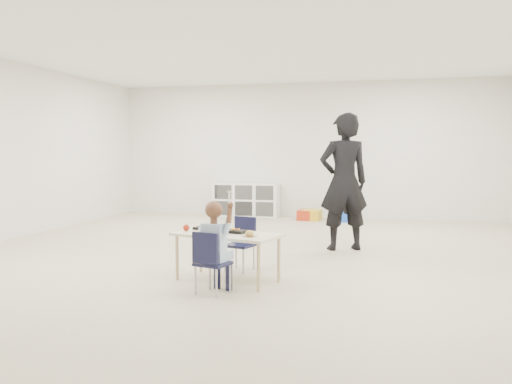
% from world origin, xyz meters
% --- Properties ---
extents(room, '(9.00, 9.02, 2.80)m').
position_xyz_m(room, '(0.00, 0.00, 1.40)').
color(room, beige).
rests_on(room, ground).
extents(table, '(1.23, 0.83, 0.51)m').
position_xyz_m(table, '(0.14, -1.32, 0.26)').
color(table, '#EFE7BF').
rests_on(table, ground).
extents(chair_near, '(0.36, 0.35, 0.62)m').
position_xyz_m(chair_near, '(0.16, -1.84, 0.31)').
color(chair_near, black).
rests_on(chair_near, ground).
extents(chair_far, '(0.36, 0.35, 0.62)m').
position_xyz_m(chair_far, '(0.12, -0.79, 0.31)').
color(chair_far, black).
rests_on(chair_far, ground).
extents(child, '(0.50, 0.50, 0.97)m').
position_xyz_m(child, '(0.16, -1.84, 0.49)').
color(child, '#A2BBDB').
rests_on(child, chair_near).
extents(lunch_tray_near, '(0.25, 0.21, 0.03)m').
position_xyz_m(lunch_tray_near, '(0.22, -1.26, 0.53)').
color(lunch_tray_near, black).
rests_on(lunch_tray_near, table).
extents(lunch_tray_far, '(0.25, 0.21, 0.03)m').
position_xyz_m(lunch_tray_far, '(-0.19, -1.12, 0.53)').
color(lunch_tray_far, black).
rests_on(lunch_tray_far, table).
extents(milk_carton, '(0.09, 0.09, 0.10)m').
position_xyz_m(milk_carton, '(0.13, -1.45, 0.56)').
color(milk_carton, white).
rests_on(milk_carton, table).
extents(bread_roll, '(0.09, 0.09, 0.07)m').
position_xyz_m(bread_roll, '(0.43, -1.47, 0.55)').
color(bread_roll, tan).
rests_on(bread_roll, table).
extents(apple_near, '(0.07, 0.07, 0.07)m').
position_xyz_m(apple_near, '(0.08, -1.21, 0.55)').
color(apple_near, maroon).
rests_on(apple_near, table).
extents(apple_far, '(0.07, 0.07, 0.07)m').
position_xyz_m(apple_far, '(-0.35, -1.27, 0.55)').
color(apple_far, maroon).
rests_on(apple_far, table).
extents(cubby_shelf, '(1.40, 0.40, 0.70)m').
position_xyz_m(cubby_shelf, '(-1.20, 4.28, 0.35)').
color(cubby_shelf, white).
rests_on(cubby_shelf, ground).
extents(adult, '(0.82, 0.70, 1.91)m').
position_xyz_m(adult, '(1.16, 0.85, 0.96)').
color(adult, black).
rests_on(adult, ground).
extents(bin_red, '(0.34, 0.43, 0.20)m').
position_xyz_m(bin_red, '(0.15, 3.98, 0.10)').
color(bin_red, '#B82D12').
rests_on(bin_red, ground).
extents(bin_yellow, '(0.36, 0.45, 0.21)m').
position_xyz_m(bin_yellow, '(0.26, 3.98, 0.10)').
color(bin_yellow, gold).
rests_on(bin_yellow, ground).
extents(bin_blue, '(0.42, 0.50, 0.23)m').
position_xyz_m(bin_blue, '(0.88, 3.98, 0.11)').
color(bin_blue, blue).
rests_on(bin_blue, ground).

